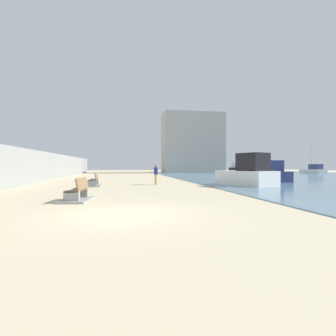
# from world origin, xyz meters

# --- Properties ---
(ground_plane) EXTENTS (120.00, 120.00, 0.00)m
(ground_plane) POSITION_xyz_m (0.00, 18.00, 0.00)
(ground_plane) COLOR #C6B793
(seawall) EXTENTS (0.80, 64.00, 2.77)m
(seawall) POSITION_xyz_m (-7.50, 18.00, 1.38)
(seawall) COLOR gray
(seawall) RESTS_ON ground
(bench_near) EXTENTS (1.34, 2.21, 0.98)m
(bench_near) POSITION_xyz_m (-1.84, 3.56, 0.23)
(bench_near) COLOR gray
(bench_near) RESTS_ON ground
(bench_far) EXTENTS (1.10, 2.10, 0.98)m
(bench_far) POSITION_xyz_m (-1.99, 11.80, 0.23)
(bench_far) COLOR gray
(bench_far) RESTS_ON ground
(person_walking) EXTENTS (0.27, 0.51, 1.59)m
(person_walking) POSITION_xyz_m (2.61, 12.73, 0.91)
(person_walking) COLOR gold
(person_walking) RESTS_ON ground
(boat_distant) EXTENTS (1.83, 5.27, 6.98)m
(boat_distant) POSITION_xyz_m (34.39, 36.68, 0.67)
(boat_distant) COLOR white
(boat_distant) RESTS_ON water_bay
(boat_mid_bay) EXTENTS (3.68, 4.77, 2.34)m
(boat_mid_bay) POSITION_xyz_m (9.11, 10.44, 0.89)
(boat_mid_bay) COLOR white
(boat_mid_bay) RESTS_ON water_bay
(boat_far_left) EXTENTS (1.94, 7.52, 1.90)m
(boat_far_left) POSITION_xyz_m (13.51, 16.20, 0.73)
(boat_far_left) COLOR navy
(boat_far_left) RESTS_ON water_bay
(boat_far_right) EXTENTS (3.33, 4.52, 1.90)m
(boat_far_right) POSITION_xyz_m (18.65, 34.54, 0.76)
(boat_far_right) COLOR black
(boat_far_right) RESTS_ON water_bay
(harbor_building) EXTENTS (12.00, 6.00, 11.96)m
(harbor_building) POSITION_xyz_m (14.12, 46.00, 5.98)
(harbor_building) COLOR #ADAAA3
(harbor_building) RESTS_ON ground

